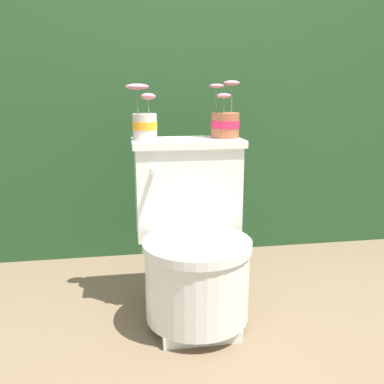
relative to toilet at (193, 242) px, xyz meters
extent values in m
plane|color=brown|center=(0.03, -0.07, -0.32)|extent=(12.00, 12.00, 0.00)
cube|color=#234723|center=(0.03, 1.21, 0.44)|extent=(3.28, 1.02, 1.53)
cube|color=silver|center=(0.00, -0.10, -0.30)|extent=(0.30, 0.30, 0.05)
cylinder|color=silver|center=(0.00, -0.10, -0.13)|extent=(0.41, 0.41, 0.28)
cylinder|color=silver|center=(0.00, -0.10, 0.02)|extent=(0.42, 0.42, 0.04)
cube|color=silver|center=(0.00, 0.15, 0.18)|extent=(0.44, 0.20, 0.39)
cube|color=silver|center=(0.00, 0.15, 0.39)|extent=(0.46, 0.22, 0.03)
cylinder|color=silver|center=(-0.15, 0.02, 0.30)|extent=(0.02, 0.05, 0.02)
cylinder|color=beige|center=(-0.17, 0.15, 0.46)|extent=(0.10, 0.10, 0.11)
cylinder|color=orange|center=(-0.17, 0.15, 0.46)|extent=(0.10, 0.10, 0.03)
cylinder|color=#332319|center=(-0.17, 0.15, 0.50)|extent=(0.09, 0.09, 0.01)
cylinder|color=#4C753D|center=(-0.20, 0.17, 0.56)|extent=(0.01, 0.01, 0.10)
ellipsoid|color=#B26B75|center=(-0.20, 0.17, 0.61)|extent=(0.10, 0.07, 0.03)
cylinder|color=#4C753D|center=(-0.16, 0.13, 0.54)|extent=(0.01, 0.01, 0.06)
ellipsoid|color=#B26B75|center=(-0.16, 0.13, 0.58)|extent=(0.06, 0.04, 0.03)
cylinder|color=#9E5638|center=(0.17, 0.17, 0.46)|extent=(0.12, 0.12, 0.10)
cylinder|color=#D1234C|center=(0.17, 0.17, 0.46)|extent=(0.12, 0.12, 0.03)
cylinder|color=#332319|center=(0.17, 0.17, 0.50)|extent=(0.11, 0.11, 0.01)
cylinder|color=#4C753D|center=(0.15, 0.15, 0.54)|extent=(0.01, 0.01, 0.06)
ellipsoid|color=#B26B75|center=(0.15, 0.15, 0.58)|extent=(0.06, 0.04, 0.02)
cylinder|color=#4C753D|center=(0.13, 0.17, 0.56)|extent=(0.01, 0.01, 0.11)
ellipsoid|color=#B26B75|center=(0.13, 0.17, 0.62)|extent=(0.06, 0.04, 0.02)
cylinder|color=#4C753D|center=(0.19, 0.18, 0.57)|extent=(0.01, 0.01, 0.12)
ellipsoid|color=#B26B75|center=(0.19, 0.18, 0.63)|extent=(0.07, 0.05, 0.02)
camera|label=1|loc=(-0.27, -1.62, 0.61)|focal=40.00mm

